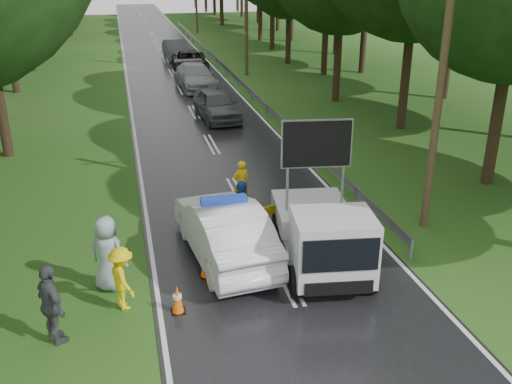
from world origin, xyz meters
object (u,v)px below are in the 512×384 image
object	(u,v)px
barrier	(278,212)
queue_car_third	(190,62)
officer	(241,183)
queue_car_second	(196,77)
civilian	(243,206)
queue_car_fourth	(176,50)
police_sedan	(224,230)
work_truck	(323,234)
queue_car_first	(217,105)

from	to	relation	value
barrier	queue_car_third	size ratio (longest dim) A/B	0.48
officer	queue_car_second	world-z (taller)	officer
civilian	queue_car_second	size ratio (longest dim) A/B	0.30
queue_car_second	queue_car_fourth	size ratio (longest dim) A/B	1.11
police_sedan	queue_car_fourth	distance (m)	34.86
work_truck	barrier	distance (m)	2.12
queue_car_first	queue_car_third	size ratio (longest dim) A/B	0.84
police_sedan	officer	world-z (taller)	police_sedan
barrier	officer	size ratio (longest dim) A/B	1.61
police_sedan	queue_car_fourth	bearing A→B (deg)	-100.21
queue_car_third	queue_car_fourth	size ratio (longest dim) A/B	1.11
work_truck	officer	world-z (taller)	work_truck
queue_car_first	queue_car_second	size ratio (longest dim) A/B	0.85
barrier	officer	world-z (taller)	officer
officer	civilian	xyz separation A→B (m)	(-0.36, -2.00, 0.03)
queue_car_fourth	queue_car_third	bearing A→B (deg)	-90.03
police_sedan	officer	distance (m)	3.79
barrier	queue_car_first	xyz separation A→B (m)	(0.55, 14.08, -0.10)
officer	queue_car_second	xyz separation A→B (m)	(1.06, 19.20, -0.01)
civilian	queue_car_first	xyz separation A→B (m)	(1.45, 13.33, -0.05)
police_sedan	queue_car_third	distance (m)	28.91
civilian	queue_car_first	distance (m)	13.41
police_sedan	queue_car_second	size ratio (longest dim) A/B	0.99
police_sedan	queue_car_second	distance (m)	22.90
civilian	queue_car_second	distance (m)	21.25
queue_car_first	barrier	bearing A→B (deg)	-96.98
queue_car_second	queue_car_third	size ratio (longest dim) A/B	1.00
officer	queue_car_fourth	xyz separation A→B (m)	(1.04, 31.20, 0.00)
barrier	queue_car_fourth	world-z (taller)	queue_car_fourth
barrier	queue_car_second	distance (m)	21.96
queue_car_fourth	barrier	bearing A→B (deg)	-95.06
work_truck	civilian	bearing A→B (deg)	127.63
queue_car_first	queue_car_fourth	size ratio (longest dim) A/B	0.94
work_truck	civilian	xyz separation A→B (m)	(-1.60, 2.76, -0.21)
queue_car_fourth	police_sedan	bearing A→B (deg)	-97.97
civilian	queue_car_third	distance (m)	27.26
police_sedan	queue_car_second	xyz separation A→B (m)	(2.30, 22.78, -0.07)
work_truck	queue_car_fourth	bearing A→B (deg)	97.84
work_truck	queue_car_third	world-z (taller)	work_truck
officer	queue_car_third	size ratio (longest dim) A/B	0.29
officer	civilian	size ratio (longest dim) A/B	0.97
officer	queue_car_third	bearing A→B (deg)	-107.44
police_sedan	work_truck	bearing A→B (deg)	148.11
barrier	queue_car_third	bearing A→B (deg)	63.23
civilian	queue_car_third	xyz separation A→B (m)	(1.85, 27.20, -0.07)
work_truck	officer	xyz separation A→B (m)	(-1.23, 4.76, -0.24)
work_truck	queue_car_fourth	xyz separation A→B (m)	(-0.19, 35.96, -0.24)
police_sedan	barrier	bearing A→B (deg)	-161.64
work_truck	civilian	distance (m)	3.19
work_truck	queue_car_first	distance (m)	16.09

